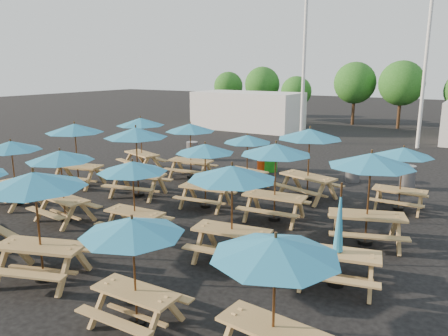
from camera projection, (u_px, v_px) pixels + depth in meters
The scene contains 32 objects.
ground at pixel (201, 208), 14.78m from camera, with size 120.00×120.00×0.00m, color black.
picnic_unit_1 at pixel (11, 149), 14.70m from camera, with size 2.26×2.26×2.26m.
picnic_unit_2 at pixel (75, 132), 17.11m from camera, with size 2.69×2.69×2.53m.
picnic_unit_3 at pixel (141, 125), 19.73m from camera, with size 2.74×2.74×2.45m.
picnic_unit_5 at pixel (60, 160), 13.09m from camera, with size 2.18×2.18×2.25m.
picnic_unit_6 at pixel (136, 137), 15.68m from camera, with size 2.72×2.72×2.57m.
picnic_unit_7 at pixel (190, 131), 18.37m from camera, with size 2.37×2.37×2.37m.
picnic_unit_8 at pixel (34, 186), 9.32m from camera, with size 2.86×2.86×2.51m.
picnic_unit_9 at pixel (133, 171), 11.97m from camera, with size 2.04×2.04×2.17m.
picnic_unit_10 at pixel (205, 152), 14.45m from camera, with size 2.20×2.20×2.21m.
picnic_unit_11 at pixel (247, 142), 16.92m from camera, with size 2.17×2.17×2.12m.
picnic_unit_12 at pixel (133, 233), 7.68m from camera, with size 1.90×1.90×2.10m.
picnic_unit_13 at pixel (232, 178), 10.35m from camera, with size 2.44×2.44×2.42m.
picnic_unit_14 at pixel (276, 154), 13.16m from camera, with size 2.38×2.38×2.45m.
picnic_unit_15 at pixel (310, 138), 15.36m from camera, with size 2.82×2.82×2.58m.
picnic_unit_16 at pixel (275, 255), 6.47m from camera, with size 2.17×2.17×2.24m.
picnic_unit_17 at pixel (338, 244), 9.36m from camera, with size 2.13×1.96×2.32m.
picnic_unit_18 at pixel (371, 165), 11.31m from camera, with size 2.86×2.86×2.52m.
picnic_unit_19 at pixel (403, 156), 14.18m from camera, with size 1.97×1.97×2.15m.
waste_bin_0 at pixel (192, 151), 22.41m from camera, with size 0.58×0.58×0.93m, color gray.
waste_bin_1 at pixel (263, 160), 20.19m from camera, with size 0.58×0.58×0.93m, color #D53D0C.
waste_bin_2 at pixel (271, 161), 19.89m from camera, with size 0.58×0.58×0.93m, color #1A8B19.
waste_bin_3 at pixel (353, 171), 18.13m from camera, with size 0.58×0.58×0.93m, color gray.
waste_bin_4 at pixel (408, 177), 17.00m from camera, with size 0.58×0.58×0.93m, color gray.
mast_0 at pixel (305, 44), 26.07m from camera, with size 0.20×0.20×12.00m, color silver.
mast_1 at pixel (428, 43), 24.42m from camera, with size 0.20×0.20×12.00m, color silver.
event_tent_0 at pixel (248, 111), 33.48m from camera, with size 8.00×4.00×2.80m, color silver.
tree_0 at pixel (228, 86), 42.27m from camera, with size 2.80×2.80×4.24m.
tree_1 at pixel (262, 84), 38.88m from camera, with size 3.11×3.11×4.72m.
tree_2 at pixel (296, 92), 37.08m from camera, with size 2.59×2.59×3.93m.
tree_3 at pixel (355, 83), 35.42m from camera, with size 3.36×3.36×5.09m.
tree_4 at pixel (402, 83), 33.17m from camera, with size 3.41×3.41×5.17m.
Camera 1 is at (8.04, -11.60, 4.66)m, focal length 35.00 mm.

